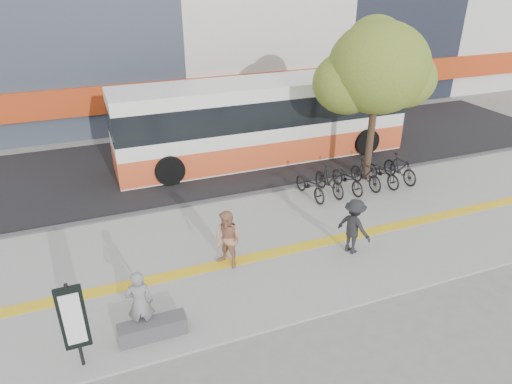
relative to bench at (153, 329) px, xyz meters
name	(u,v)px	position (x,y,z in m)	size (l,w,h in m)	color
ground	(240,285)	(2.60, 1.20, -0.30)	(120.00, 120.00, 0.00)	slate
sidewalk	(224,255)	(2.60, 2.70, -0.27)	(40.00, 7.00, 0.08)	slate
tactile_strip	(229,263)	(2.60, 2.20, -0.22)	(40.00, 0.45, 0.01)	yellow
street	(173,166)	(2.60, 10.20, -0.28)	(40.00, 8.00, 0.06)	black
curb	(195,204)	(2.60, 6.20, -0.23)	(40.00, 0.25, 0.14)	#3D3D3F
bench	(153,329)	(0.00, 0.00, 0.00)	(1.60, 0.45, 0.45)	#3D3D3F
signboard	(73,319)	(-1.60, -0.31, 1.06)	(0.55, 0.10, 2.20)	black
street_tree	(376,69)	(9.78, 6.02, 4.21)	(4.40, 3.80, 6.31)	#382319
bus	(264,122)	(6.74, 9.70, 1.41)	(13.18, 3.12, 3.51)	white
bicycle_row	(356,176)	(8.84, 5.20, 0.31)	(4.86, 1.98, 1.12)	black
seated_woman	(140,303)	(-0.19, 0.23, 0.65)	(0.64, 0.42, 1.76)	black
pedestrian_tan	(228,240)	(2.56, 2.08, 0.66)	(0.86, 0.67, 1.78)	#B17656
pedestrian_dark	(354,226)	(6.34, 1.44, 0.66)	(1.14, 0.66, 1.77)	black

